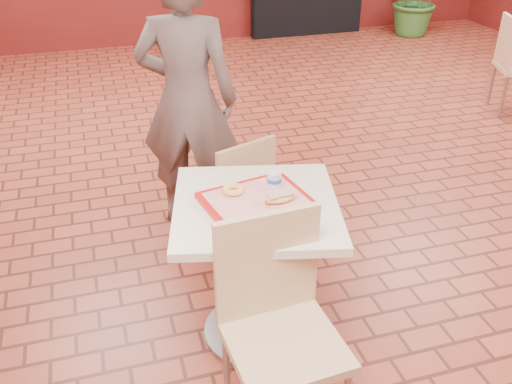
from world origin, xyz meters
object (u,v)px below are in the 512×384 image
object	(u,v)px
long_john_donut	(280,198)
serving_tray	(256,201)
chair_main_front	(278,317)
ring_donut	(233,189)
chair_main_back	(236,195)
customer	(187,100)
main_table	(256,249)
paper_cup	(274,180)

from	to	relation	value
long_john_donut	serving_tray	bearing A→B (deg)	146.68
chair_main_front	ring_donut	xyz separation A→B (m)	(-0.03, 0.56, 0.30)
chair_main_back	customer	size ratio (longest dim) A/B	0.48
main_table	chair_main_back	world-z (taller)	chair_main_back
chair_main_back	chair_main_front	bearing A→B (deg)	63.48
ring_donut	chair_main_front	bearing A→B (deg)	-86.46
ring_donut	paper_cup	distance (m)	0.20
serving_tray	ring_donut	size ratio (longest dim) A/B	4.54
ring_donut	paper_cup	xyz separation A→B (m)	(0.19, -0.02, 0.03)
chair_main_back	main_table	bearing A→B (deg)	63.43
main_table	chair_main_back	distance (m)	0.64
chair_main_front	ring_donut	world-z (taller)	chair_main_front
serving_tray	paper_cup	world-z (taller)	paper_cup
chair_main_front	ring_donut	bearing A→B (deg)	89.47
customer	paper_cup	world-z (taller)	customer
main_table	chair_main_front	size ratio (longest dim) A/B	0.82
ring_donut	paper_cup	bearing A→B (deg)	-4.84
main_table	ring_donut	world-z (taller)	ring_donut
ring_donut	main_table	bearing A→B (deg)	-41.96
customer	main_table	bearing A→B (deg)	116.28
chair_main_back	serving_tray	distance (m)	0.72
customer	serving_tray	world-z (taller)	customer
chair_main_front	paper_cup	bearing A→B (deg)	69.69
main_table	serving_tray	xyz separation A→B (m)	(0.00, 0.00, 0.27)
ring_donut	long_john_donut	world-z (taller)	long_john_donut
chair_main_front	customer	world-z (taller)	customer
customer	paper_cup	size ratio (longest dim) A/B	20.46
main_table	ring_donut	xyz separation A→B (m)	(-0.09, 0.08, 0.30)
main_table	serving_tray	distance (m)	0.27
chair_main_front	customer	bearing A→B (deg)	87.24
chair_main_front	paper_cup	world-z (taller)	chair_main_front
chair_main_front	paper_cup	xyz separation A→B (m)	(0.16, 0.54, 0.32)
chair_main_back	ring_donut	xyz separation A→B (m)	(-0.16, -0.56, 0.37)
long_john_donut	ring_donut	bearing A→B (deg)	142.29
serving_tray	chair_main_front	bearing A→B (deg)	-96.15
ring_donut	paper_cup	size ratio (longest dim) A/B	1.20
main_table	customer	world-z (taller)	customer
ring_donut	long_john_donut	size ratio (longest dim) A/B	0.67
customer	chair_main_back	bearing A→B (deg)	127.94
paper_cup	chair_main_front	bearing A→B (deg)	-106.23
customer	long_john_donut	distance (m)	1.27
serving_tray	paper_cup	xyz separation A→B (m)	(0.11, 0.06, 0.06)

